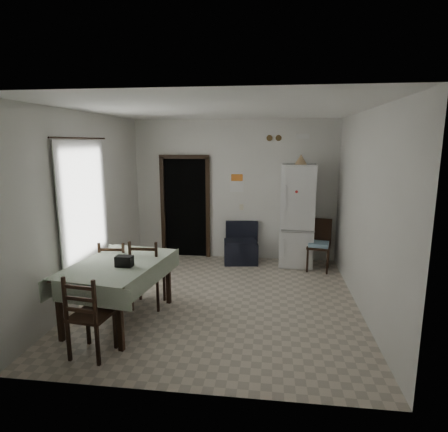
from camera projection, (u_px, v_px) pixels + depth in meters
name	position (u px, v px, depth m)	size (l,w,h in m)	color
ground	(220.00, 300.00, 5.89)	(4.50, 4.50, 0.00)	#BFB29C
ceiling	(220.00, 109.00, 5.33)	(4.20, 4.50, 0.02)	white
wall_back	(235.00, 190.00, 7.80)	(4.20, 0.02, 2.90)	silver
wall_front	(186.00, 253.00, 3.42)	(4.20, 0.02, 2.90)	silver
wall_left	(87.00, 206.00, 5.87)	(0.02, 4.50, 2.90)	silver
wall_right	(365.00, 213.00, 5.35)	(0.02, 4.50, 2.90)	silver
doorway	(188.00, 206.00, 8.20)	(1.06, 0.52, 2.22)	black
window_recess	(77.00, 202.00, 5.66)	(0.10, 1.20, 1.60)	silver
curtain	(84.00, 202.00, 5.65)	(0.02, 1.45, 1.85)	silver
curtain_rod	(80.00, 138.00, 5.46)	(0.02, 0.02, 1.60)	black
calendar	(237.00, 182.00, 7.75)	(0.28, 0.02, 0.40)	white
calendar_image	(237.00, 178.00, 7.72)	(0.24, 0.01, 0.14)	orange
light_switch	(242.00, 207.00, 7.84)	(0.08, 0.02, 0.12)	beige
vent_left	(270.00, 138.00, 7.49)	(0.12, 0.12, 0.03)	#513C20
vent_right	(279.00, 138.00, 7.47)	(0.12, 0.12, 0.03)	#513C20
emergency_light	(303.00, 136.00, 7.38)	(0.25, 0.07, 0.09)	white
fridge	(297.00, 215.00, 7.41)	(0.66, 0.66, 2.02)	silver
tan_cone	(301.00, 159.00, 7.12)	(0.23, 0.23, 0.19)	tan
navy_seat	(241.00, 243.00, 7.67)	(0.67, 0.65, 0.81)	black
corner_chair	(319.00, 245.00, 7.17)	(0.43, 0.43, 0.99)	black
dining_table	(120.00, 292.00, 5.15)	(1.05, 1.61, 0.84)	#9DAB93
black_bag	(124.00, 261.00, 4.90)	(0.22, 0.13, 0.14)	black
dining_chair_far_left	(117.00, 271.00, 5.77)	(0.42, 0.42, 0.98)	black
dining_chair_far_right	(148.00, 272.00, 5.60)	(0.45, 0.45, 1.05)	black
dining_chair_near_head	(91.00, 314.00, 4.29)	(0.43, 0.43, 1.00)	black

